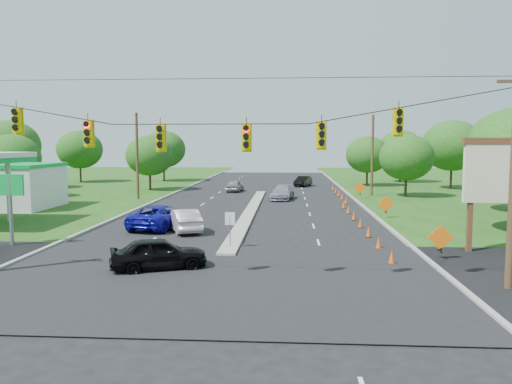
# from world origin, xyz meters

# --- Properties ---
(ground) EXTENTS (160.00, 160.00, 0.00)m
(ground) POSITION_xyz_m (0.00, 0.00, 0.00)
(ground) COLOR black
(ground) RESTS_ON ground
(cross_street) EXTENTS (160.00, 14.00, 0.02)m
(cross_street) POSITION_xyz_m (0.00, 0.00, 0.00)
(cross_street) COLOR black
(cross_street) RESTS_ON ground
(curb_left) EXTENTS (0.25, 110.00, 0.16)m
(curb_left) POSITION_xyz_m (-10.10, 30.00, 0.00)
(curb_left) COLOR gray
(curb_left) RESTS_ON ground
(curb_right) EXTENTS (0.25, 110.00, 0.16)m
(curb_right) POSITION_xyz_m (10.10, 30.00, 0.00)
(curb_right) COLOR gray
(curb_right) RESTS_ON ground
(median) EXTENTS (1.00, 34.00, 0.18)m
(median) POSITION_xyz_m (0.00, 21.00, 0.00)
(median) COLOR gray
(median) RESTS_ON ground
(median_sign) EXTENTS (0.55, 0.06, 2.05)m
(median_sign) POSITION_xyz_m (0.00, 6.00, 1.46)
(median_sign) COLOR gray
(median_sign) RESTS_ON ground
(signal_span) EXTENTS (25.60, 0.32, 9.00)m
(signal_span) POSITION_xyz_m (-0.05, -1.00, 4.97)
(signal_span) COLOR #422D1C
(signal_span) RESTS_ON ground
(utility_pole_far_left) EXTENTS (0.28, 0.28, 9.00)m
(utility_pole_far_left) POSITION_xyz_m (-12.50, 30.00, 4.50)
(utility_pole_far_left) COLOR #422D1C
(utility_pole_far_left) RESTS_ON ground
(utility_pole_far_right) EXTENTS (0.28, 0.28, 9.00)m
(utility_pole_far_right) POSITION_xyz_m (12.50, 35.00, 4.50)
(utility_pole_far_right) COLOR #422D1C
(utility_pole_far_right) RESTS_ON ground
(pylon_sign) EXTENTS (5.90, 2.30, 6.12)m
(pylon_sign) POSITION_xyz_m (14.31, 6.20, 4.00)
(pylon_sign) COLOR #59331E
(pylon_sign) RESTS_ON ground
(cone_0) EXTENTS (0.32, 0.32, 0.70)m
(cone_0) POSITION_xyz_m (8.22, 3.00, 0.35)
(cone_0) COLOR #E94F0C
(cone_0) RESTS_ON ground
(cone_1) EXTENTS (0.32, 0.32, 0.70)m
(cone_1) POSITION_xyz_m (8.22, 6.50, 0.35)
(cone_1) COLOR #E94F0C
(cone_1) RESTS_ON ground
(cone_2) EXTENTS (0.32, 0.32, 0.70)m
(cone_2) POSITION_xyz_m (8.22, 10.00, 0.35)
(cone_2) COLOR #E94F0C
(cone_2) RESTS_ON ground
(cone_3) EXTENTS (0.32, 0.32, 0.70)m
(cone_3) POSITION_xyz_m (8.22, 13.50, 0.35)
(cone_3) COLOR #E94F0C
(cone_3) RESTS_ON ground
(cone_4) EXTENTS (0.32, 0.32, 0.70)m
(cone_4) POSITION_xyz_m (8.22, 17.00, 0.35)
(cone_4) COLOR #E94F0C
(cone_4) RESTS_ON ground
(cone_5) EXTENTS (0.32, 0.32, 0.70)m
(cone_5) POSITION_xyz_m (8.22, 20.50, 0.35)
(cone_5) COLOR #E94F0C
(cone_5) RESTS_ON ground
(cone_6) EXTENTS (0.32, 0.32, 0.70)m
(cone_6) POSITION_xyz_m (8.22, 24.00, 0.35)
(cone_6) COLOR #E94F0C
(cone_6) RESTS_ON ground
(cone_7) EXTENTS (0.32, 0.32, 0.70)m
(cone_7) POSITION_xyz_m (8.82, 27.50, 0.35)
(cone_7) COLOR #E94F0C
(cone_7) RESTS_ON ground
(cone_8) EXTENTS (0.32, 0.32, 0.70)m
(cone_8) POSITION_xyz_m (8.82, 31.00, 0.35)
(cone_8) COLOR #E94F0C
(cone_8) RESTS_ON ground
(cone_9) EXTENTS (0.32, 0.32, 0.70)m
(cone_9) POSITION_xyz_m (8.82, 34.50, 0.35)
(cone_9) COLOR #E94F0C
(cone_9) RESTS_ON ground
(cone_10) EXTENTS (0.32, 0.32, 0.70)m
(cone_10) POSITION_xyz_m (8.82, 38.00, 0.35)
(cone_10) COLOR #E94F0C
(cone_10) RESTS_ON ground
(cone_11) EXTENTS (0.32, 0.32, 0.70)m
(cone_11) POSITION_xyz_m (8.82, 41.50, 0.35)
(cone_11) COLOR #E94F0C
(cone_11) RESTS_ON ground
(work_sign_0) EXTENTS (1.27, 0.58, 1.37)m
(work_sign_0) POSITION_xyz_m (10.80, 4.00, 1.09)
(work_sign_0) COLOR black
(work_sign_0) RESTS_ON ground
(work_sign_1) EXTENTS (1.27, 0.58, 1.37)m
(work_sign_1) POSITION_xyz_m (10.80, 18.00, 1.09)
(work_sign_1) COLOR black
(work_sign_1) RESTS_ON ground
(work_sign_2) EXTENTS (1.27, 0.58, 1.37)m
(work_sign_2) POSITION_xyz_m (10.80, 32.00, 1.09)
(work_sign_2) COLOR black
(work_sign_2) RESTS_ON ground
(tree_2) EXTENTS (5.88, 5.88, 6.86)m
(tree_2) POSITION_xyz_m (-26.00, 30.00, 4.34)
(tree_2) COLOR black
(tree_2) RESTS_ON ground
(tree_3) EXTENTS (7.56, 7.56, 8.82)m
(tree_3) POSITION_xyz_m (-32.00, 40.00, 5.58)
(tree_3) COLOR black
(tree_3) RESTS_ON ground
(tree_4) EXTENTS (6.72, 6.72, 7.84)m
(tree_4) POSITION_xyz_m (-28.00, 52.00, 4.96)
(tree_4) COLOR black
(tree_4) RESTS_ON ground
(tree_5) EXTENTS (5.88, 5.88, 6.86)m
(tree_5) POSITION_xyz_m (-14.00, 40.00, 4.34)
(tree_5) COLOR black
(tree_5) RESTS_ON ground
(tree_6) EXTENTS (6.72, 6.72, 7.84)m
(tree_6) POSITION_xyz_m (-16.00, 55.00, 4.96)
(tree_6) COLOR black
(tree_6) RESTS_ON ground
(tree_9) EXTENTS (5.88, 5.88, 6.86)m
(tree_9) POSITION_xyz_m (16.00, 34.00, 4.34)
(tree_9) COLOR black
(tree_9) RESTS_ON ground
(tree_10) EXTENTS (7.56, 7.56, 8.82)m
(tree_10) POSITION_xyz_m (24.00, 44.00, 5.58)
(tree_10) COLOR black
(tree_10) RESTS_ON ground
(tree_11) EXTENTS (6.72, 6.72, 7.84)m
(tree_11) POSITION_xyz_m (20.00, 55.00, 4.96)
(tree_11) COLOR black
(tree_11) RESTS_ON ground
(tree_12) EXTENTS (5.88, 5.88, 6.86)m
(tree_12) POSITION_xyz_m (14.00, 48.00, 4.34)
(tree_12) COLOR black
(tree_12) RESTS_ON ground
(black_sedan) EXTENTS (4.77, 3.23, 1.51)m
(black_sedan) POSITION_xyz_m (-2.77, 1.29, 0.75)
(black_sedan) COLOR black
(black_sedan) RESTS_ON ground
(white_sedan) EXTENTS (3.25, 4.81, 1.50)m
(white_sedan) POSITION_xyz_m (-3.69, 11.34, 0.75)
(white_sedan) COLOR #C1B3B5
(white_sedan) RESTS_ON ground
(blue_pickup) EXTENTS (3.78, 6.19, 1.60)m
(blue_pickup) POSITION_xyz_m (-5.62, 12.56, 0.80)
(blue_pickup) COLOR #0D0C96
(blue_pickup) RESTS_ON ground
(silver_car_far) EXTENTS (2.75, 5.27, 1.46)m
(silver_car_far) POSITION_xyz_m (2.60, 30.80, 0.73)
(silver_car_far) COLOR gray
(silver_car_far) RESTS_ON ground
(silver_car_oncoming) EXTENTS (2.05, 4.22, 1.39)m
(silver_car_oncoming) POSITION_xyz_m (-3.26, 39.17, 0.69)
(silver_car_oncoming) COLOR gray
(silver_car_oncoming) RESTS_ON ground
(dark_car_receding) EXTENTS (2.75, 4.49, 1.40)m
(dark_car_receding) POSITION_xyz_m (5.26, 47.38, 0.70)
(dark_car_receding) COLOR black
(dark_car_receding) RESTS_ON ground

